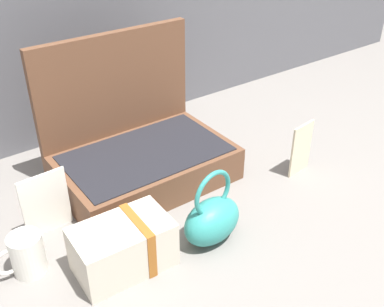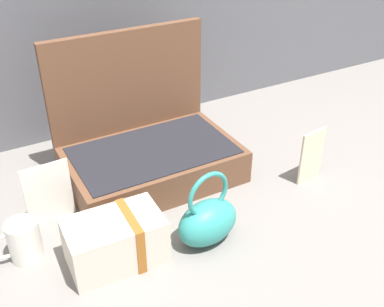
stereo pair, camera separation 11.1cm
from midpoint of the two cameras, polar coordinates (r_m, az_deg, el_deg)
The scene contains 7 objects.
ground_plane at distance 1.24m, azimuth -2.52°, elevation -6.95°, with size 6.00×6.00×0.00m, color slate.
open_suitcase at distance 1.33m, azimuth -8.90°, elevation 0.26°, with size 0.48×0.32×0.40m.
teal_pouch_handbag at distance 1.11m, azimuth -0.39°, elevation -8.15°, with size 0.17×0.12×0.20m.
cream_toiletry_bag at distance 1.07m, azimuth -11.33°, elevation -11.24°, with size 0.22×0.14×0.12m.
coffee_mug at distance 1.12m, azimuth -22.47°, elevation -11.52°, with size 0.11×0.07×0.10m.
info_card_left at distance 1.36m, azimuth 11.01°, elevation 0.50°, with size 0.09×0.01×0.16m, color beige.
poster_card_right at distance 1.20m, azimuth -20.12°, elevation -5.87°, with size 0.12×0.01×0.17m, color white.
Camera 1 is at (-0.57, -0.78, 0.78)m, focal length 43.41 mm.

